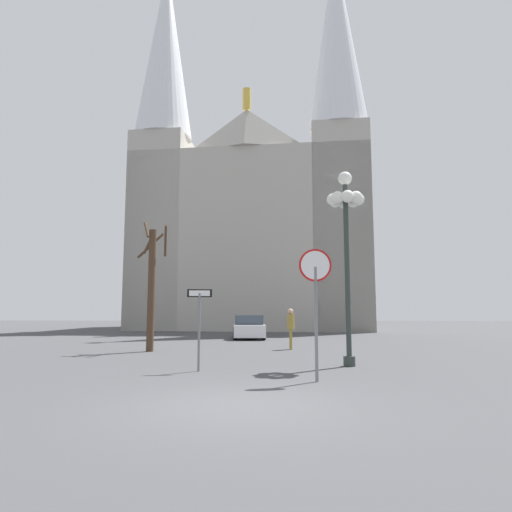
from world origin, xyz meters
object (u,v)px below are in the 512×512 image
at_px(street_lamp, 346,219).
at_px(bare_tree, 152,284).
at_px(one_way_arrow_sign, 199,319).
at_px(parked_car_near_white, 249,327).
at_px(stop_sign, 316,287).
at_px(pedestrian_walking, 291,325).
at_px(cathedral, 253,213).

bearing_deg(street_lamp, bare_tree, 148.71).
xyz_separation_m(one_way_arrow_sign, parked_car_near_white, (0.61, 14.13, -0.81)).
relative_size(stop_sign, one_way_arrow_sign, 1.40).
xyz_separation_m(stop_sign, pedestrian_walking, (-0.30, 8.68, -1.20)).
bearing_deg(pedestrian_walking, bare_tree, -168.70).
bearing_deg(street_lamp, stop_sign, -113.02).
bearing_deg(pedestrian_walking, parked_car_near_white, 107.44).
xyz_separation_m(cathedral, street_lamp, (4.16, -25.87, -5.92)).
bearing_deg(stop_sign, parked_car_near_white, 99.14).
distance_m(one_way_arrow_sign, street_lamp, 5.56).
height_order(stop_sign, street_lamp, street_lamp).
bearing_deg(parked_car_near_white, stop_sign, -80.86).
bearing_deg(parked_car_near_white, cathedral, 91.49).
xyz_separation_m(cathedral, parked_car_near_white, (0.34, -13.02, -9.83)).
xyz_separation_m(cathedral, bare_tree, (-3.27, -21.35, -7.72)).
bearing_deg(stop_sign, bare_tree, 129.33).
distance_m(cathedral, one_way_arrow_sign, 28.60).
height_order(bare_tree, parked_car_near_white, bare_tree).
bearing_deg(bare_tree, cathedral, 81.29).
bearing_deg(stop_sign, pedestrian_walking, 91.97).
relative_size(cathedral, stop_sign, 10.73).
bearing_deg(one_way_arrow_sign, street_lamp, 16.09).
height_order(street_lamp, pedestrian_walking, street_lamp).
height_order(one_way_arrow_sign, street_lamp, street_lamp).
height_order(cathedral, parked_car_near_white, cathedral).
xyz_separation_m(stop_sign, street_lamp, (1.27, 3.00, 2.30)).
distance_m(parked_car_near_white, pedestrian_walking, 7.52).
xyz_separation_m(one_way_arrow_sign, pedestrian_walking, (2.86, 6.96, -0.40)).
bearing_deg(one_way_arrow_sign, parked_car_near_white, 87.54).
distance_m(cathedral, stop_sign, 30.15).
distance_m(one_way_arrow_sign, parked_car_near_white, 14.16).
height_order(cathedral, pedestrian_walking, cathedral).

